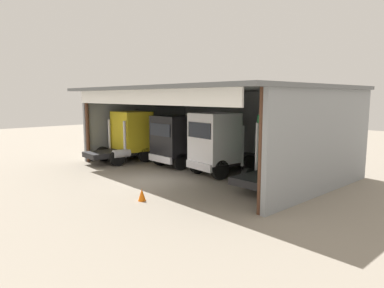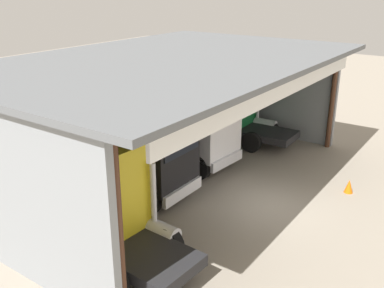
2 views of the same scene
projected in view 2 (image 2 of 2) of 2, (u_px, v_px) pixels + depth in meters
The scene contains 9 objects.
ground_plane at pixel (264, 205), 16.85m from camera, with size 80.00×80.00×0.00m, color gray.
workshop_shed at pixel (148, 90), 18.60m from camera, with size 16.31×10.77×5.26m.
truck_yellow_center_bay at pixel (104, 203), 13.04m from camera, with size 2.81×4.73×3.61m.
truck_black_left_bay at pixel (148, 155), 16.82m from camera, with size 2.60×5.30×3.44m.
truck_white_center_right_bay at pixel (200, 127), 19.58m from camera, with size 2.58×5.21×3.74m.
truck_green_right_bay at pixel (234, 105), 23.16m from camera, with size 2.79×4.92×3.74m.
oil_drum at pixel (149, 128), 24.19m from camera, with size 0.58×0.58×0.88m, color #197233.
tool_cart at pixel (165, 131), 23.66m from camera, with size 0.90×0.60×1.00m, color red.
traffic_cone at pixel (349, 186), 17.74m from camera, with size 0.36×0.36×0.56m, color orange.
Camera 2 is at (-13.85, -6.34, 8.08)m, focal length 41.00 mm.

